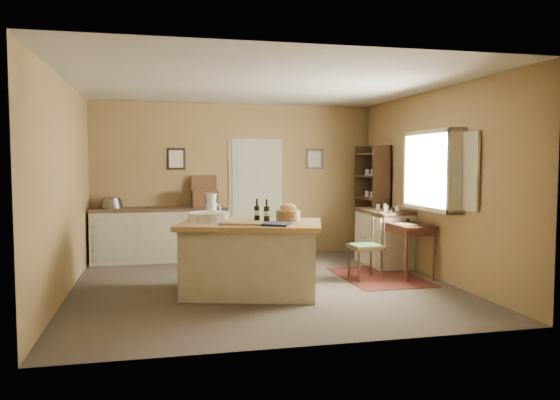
{
  "coord_description": "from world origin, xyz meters",
  "views": [
    {
      "loc": [
        -1.39,
        -7.16,
        1.67
      ],
      "look_at": [
        0.25,
        0.07,
        1.15
      ],
      "focal_mm": 35.0,
      "sensor_mm": 36.0,
      "label": 1
    }
  ],
  "objects_px": {
    "work_island": "(250,256)",
    "desk_chair": "(365,247)",
    "writing_desk": "(409,231)",
    "sideboard": "(160,232)",
    "right_cabinet": "(384,237)",
    "shelving_unit": "(374,201)"
  },
  "relations": [
    {
      "from": "work_island",
      "to": "right_cabinet",
      "type": "xyz_separation_m",
      "value": [
        2.44,
        1.44,
        -0.02
      ]
    },
    {
      "from": "right_cabinet",
      "to": "desk_chair",
      "type": "bearing_deg",
      "value": -125.99
    },
    {
      "from": "sideboard",
      "to": "shelving_unit",
      "type": "distance_m",
      "value": 3.75
    },
    {
      "from": "sideboard",
      "to": "work_island",
      "type": "bearing_deg",
      "value": -67.14
    },
    {
      "from": "desk_chair",
      "to": "shelving_unit",
      "type": "xyz_separation_m",
      "value": [
        0.86,
        1.75,
        0.51
      ]
    },
    {
      "from": "writing_desk",
      "to": "desk_chair",
      "type": "bearing_deg",
      "value": -172.64
    },
    {
      "from": "sideboard",
      "to": "right_cabinet",
      "type": "height_order",
      "value": "sideboard"
    },
    {
      "from": "work_island",
      "to": "writing_desk",
      "type": "xyz_separation_m",
      "value": [
        2.44,
        0.55,
        0.18
      ]
    },
    {
      "from": "work_island",
      "to": "writing_desk",
      "type": "distance_m",
      "value": 2.51
    },
    {
      "from": "work_island",
      "to": "desk_chair",
      "type": "xyz_separation_m",
      "value": [
        1.73,
        0.46,
        -0.02
      ]
    },
    {
      "from": "work_island",
      "to": "desk_chair",
      "type": "height_order",
      "value": "work_island"
    },
    {
      "from": "writing_desk",
      "to": "right_cabinet",
      "type": "xyz_separation_m",
      "value": [
        -0.0,
        0.89,
        -0.21
      ]
    },
    {
      "from": "desk_chair",
      "to": "shelving_unit",
      "type": "distance_m",
      "value": 2.02
    },
    {
      "from": "right_cabinet",
      "to": "writing_desk",
      "type": "bearing_deg",
      "value": -89.99
    },
    {
      "from": "writing_desk",
      "to": "right_cabinet",
      "type": "height_order",
      "value": "right_cabinet"
    },
    {
      "from": "writing_desk",
      "to": "shelving_unit",
      "type": "height_order",
      "value": "shelving_unit"
    },
    {
      "from": "sideboard",
      "to": "writing_desk",
      "type": "height_order",
      "value": "sideboard"
    },
    {
      "from": "work_island",
      "to": "shelving_unit",
      "type": "height_order",
      "value": "shelving_unit"
    },
    {
      "from": "desk_chair",
      "to": "right_cabinet",
      "type": "height_order",
      "value": "right_cabinet"
    },
    {
      "from": "work_island",
      "to": "shelving_unit",
      "type": "distance_m",
      "value": 3.44
    },
    {
      "from": "work_island",
      "to": "sideboard",
      "type": "relative_size",
      "value": 0.9
    },
    {
      "from": "sideboard",
      "to": "writing_desk",
      "type": "relative_size",
      "value": 2.69
    }
  ]
}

